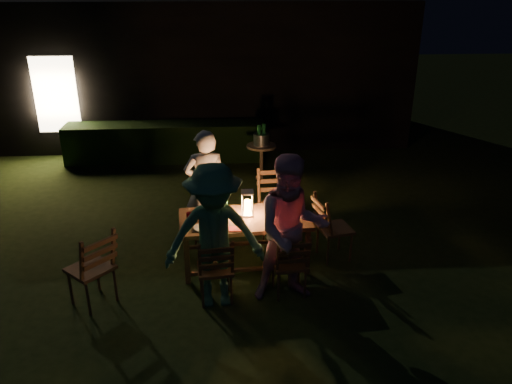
{
  "coord_description": "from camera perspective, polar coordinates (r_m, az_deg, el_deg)",
  "views": [
    {
      "loc": [
        0.72,
        -6.62,
        3.57
      ],
      "look_at": [
        1.14,
        -0.47,
        0.96
      ],
      "focal_mm": 35.0,
      "sensor_mm": 36.0,
      "label": 1
    }
  ],
  "objects": [
    {
      "name": "garden_envelope",
      "position": [
        12.95,
        -7.34,
        13.89
      ],
      "size": [
        40.0,
        40.0,
        3.2
      ],
      "color": "black",
      "rests_on": "ground"
    },
    {
      "name": "wineglass_b",
      "position": [
        6.37,
        -7.64,
        -3.09
      ],
      "size": [
        0.06,
        0.06,
        0.18
      ],
      "primitive_type": null,
      "color": "#59070F",
      "rests_on": "dining_table"
    },
    {
      "name": "plate_near_right",
      "position": [
        6.43,
        2.9,
        -3.45
      ],
      "size": [
        0.25,
        0.25,
        0.01
      ],
      "primitive_type": "cylinder",
      "color": "white",
      "rests_on": "dining_table"
    },
    {
      "name": "person_opp_right",
      "position": [
        5.82,
        4.11,
        -4.32
      ],
      "size": [
        0.94,
        0.76,
        1.82
      ],
      "primitive_type": "imported",
      "rotation": [
        0.0,
        0.0,
        0.08
      ],
      "color": "pink",
      "rests_on": "ground"
    },
    {
      "name": "phone",
      "position": [
        6.25,
        -6.64,
        -4.44
      ],
      "size": [
        0.14,
        0.07,
        0.01
      ],
      "primitive_type": "cube",
      "color": "black",
      "rests_on": "dining_table"
    },
    {
      "name": "lantern",
      "position": [
        6.55,
        -0.97,
        -1.47
      ],
      "size": [
        0.16,
        0.16,
        0.35
      ],
      "color": "white",
      "rests_on": "dining_table"
    },
    {
      "name": "chair_spare",
      "position": [
        6.28,
        -18.11,
        -9.61
      ],
      "size": [
        0.68,
        0.67,
        1.03
      ],
      "rotation": [
        0.0,
        0.0,
        0.83
      ],
      "color": "#472D17",
      "rests_on": "ground"
    },
    {
      "name": "chair_near_right",
      "position": [
        6.18,
        3.84,
        -9.36
      ],
      "size": [
        0.44,
        0.47,
        0.9
      ],
      "rotation": [
        0.0,
        0.0,
        0.1
      ],
      "color": "#472D17",
      "rests_on": "ground"
    },
    {
      "name": "plate_far_left",
      "position": [
        6.72,
        -6.24,
        -2.36
      ],
      "size": [
        0.25,
        0.25,
        0.01
      ],
      "primitive_type": "cylinder",
      "color": "white",
      "rests_on": "dining_table"
    },
    {
      "name": "dining_table",
      "position": [
        6.59,
        -1.33,
        -3.48
      ],
      "size": [
        1.77,
        0.98,
        0.71
      ],
      "rotation": [
        0.0,
        0.0,
        0.08
      ],
      "color": "#472D17",
      "rests_on": "ground"
    },
    {
      "name": "chair_end",
      "position": [
        6.99,
        8.78,
        -5.27
      ],
      "size": [
        0.56,
        0.53,
        0.98
      ],
      "rotation": [
        0.0,
        0.0,
        -1.35
      ],
      "color": "#472D17",
      "rests_on": "ground"
    },
    {
      "name": "wineglass_e",
      "position": [
        6.25,
        -1.9,
        -3.45
      ],
      "size": [
        0.06,
        0.06,
        0.18
      ],
      "primitive_type": null,
      "color": "silver",
      "rests_on": "dining_table"
    },
    {
      "name": "wineglass_a",
      "position": [
        6.75,
        -4.18,
        -1.4
      ],
      "size": [
        0.06,
        0.06,
        0.18
      ],
      "primitive_type": null,
      "color": "#59070F",
      "rests_on": "dining_table"
    },
    {
      "name": "chair_far_left",
      "position": [
        7.39,
        -5.56,
        -3.3
      ],
      "size": [
        0.51,
        0.54,
        1.05
      ],
      "rotation": [
        0.0,
        0.0,
        3.23
      ],
      "color": "#472D17",
      "rests_on": "ground"
    },
    {
      "name": "bottle_bucket_a",
      "position": [
        9.29,
        0.34,
        6.26
      ],
      "size": [
        0.07,
        0.07,
        0.32
      ],
      "primitive_type": "cylinder",
      "color": "#0F471E",
      "rests_on": "side_table"
    },
    {
      "name": "napkin_right",
      "position": [
        6.38,
        3.93,
        -3.71
      ],
      "size": [
        0.18,
        0.14,
        0.01
      ],
      "primitive_type": "cube",
      "color": "red",
      "rests_on": "dining_table"
    },
    {
      "name": "bottle_bucket_b",
      "position": [
        9.37,
        0.92,
        6.41
      ],
      "size": [
        0.07,
        0.07,
        0.32
      ],
      "primitive_type": "cylinder",
      "color": "#0F471E",
      "rests_on": "side_table"
    },
    {
      "name": "chair_far_right",
      "position": [
        7.5,
        2.1,
        -2.8
      ],
      "size": [
        0.5,
        0.53,
        1.05
      ],
      "rotation": [
        0.0,
        0.0,
        3.21
      ],
      "color": "#472D17",
      "rests_on": "ground"
    },
    {
      "name": "wineglass_c",
      "position": [
        6.32,
        1.69,
        -3.13
      ],
      "size": [
        0.06,
        0.06,
        0.18
      ],
      "primitive_type": null,
      "color": "#59070F",
      "rests_on": "dining_table"
    },
    {
      "name": "chair_near_left",
      "position": [
        6.07,
        -4.62,
        -9.98
      ],
      "size": [
        0.46,
        0.49,
        0.93
      ],
      "rotation": [
        0.0,
        0.0,
        0.11
      ],
      "color": "#472D17",
      "rests_on": "ground"
    },
    {
      "name": "wineglass_d",
      "position": [
        6.78,
        3.66,
        -1.26
      ],
      "size": [
        0.06,
        0.06,
        0.18
      ],
      "primitive_type": null,
      "color": "#59070F",
      "rests_on": "dining_table"
    },
    {
      "name": "side_table",
      "position": [
        9.4,
        0.62,
        4.89
      ],
      "size": [
        0.56,
        0.56,
        0.75
      ],
      "color": "brown",
      "rests_on": "ground"
    },
    {
      "name": "napkin_left",
      "position": [
        6.26,
        -2.32,
        -4.23
      ],
      "size": [
        0.18,
        0.14,
        0.01
      ],
      "primitive_type": "cube",
      "color": "red",
      "rests_on": "dining_table"
    },
    {
      "name": "bottle_table",
      "position": [
        6.48,
        -3.54,
        -1.96
      ],
      "size": [
        0.07,
        0.07,
        0.28
      ],
      "primitive_type": "cylinder",
      "color": "#0F471E",
      "rests_on": "dining_table"
    },
    {
      "name": "ice_bucket",
      "position": [
        9.34,
        0.63,
        6.05
      ],
      "size": [
        0.3,
        0.3,
        0.22
      ],
      "primitive_type": "cylinder",
      "color": "#A5A8AD",
      "rests_on": "side_table"
    },
    {
      "name": "plate_near_left",
      "position": [
        6.32,
        -6.04,
        -4.04
      ],
      "size": [
        0.25,
        0.25,
        0.01
      ],
      "primitive_type": "cylinder",
      "color": "white",
      "rests_on": "dining_table"
    },
    {
      "name": "plate_far_right",
      "position": [
        6.82,
        2.17,
        -1.83
      ],
      "size": [
        0.25,
        0.25,
        0.01
      ],
      "primitive_type": "cylinder",
      "color": "white",
      "rests_on": "dining_table"
    },
    {
      "name": "person_house_side",
      "position": [
        7.22,
        -5.74,
        0.62
      ],
      "size": [
        0.65,
        0.45,
        1.69
      ],
      "primitive_type": "imported",
      "rotation": [
        0.0,
        0.0,
        3.22
      ],
      "color": "beige",
      "rests_on": "ground"
    },
    {
      "name": "person_opp_left",
      "position": [
        5.72,
        -4.77,
        -5.15
      ],
      "size": [
        1.2,
        0.75,
        1.77
      ],
      "primitive_type": "imported",
      "rotation": [
        0.0,
        0.0,
        0.08
      ],
      "color": "#376F4D",
      "rests_on": "ground"
    }
  ]
}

